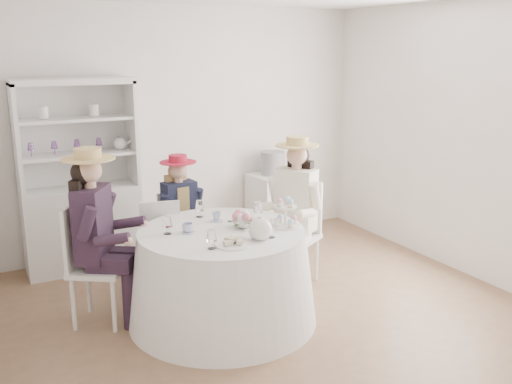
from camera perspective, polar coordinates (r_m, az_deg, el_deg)
name	(u,v)px	position (r m, az deg, el deg)	size (l,w,h in m)	color
ground	(261,310)	(5.13, 0.53, -11.70)	(4.50, 4.50, 0.00)	brown
wall_back	(177,129)	(6.50, -7.86, 6.22)	(4.50, 4.50, 0.00)	silver
wall_front	(443,224)	(3.13, 18.20, -3.04)	(4.50, 4.50, 0.00)	silver
wall_right	(459,139)	(6.08, 19.68, 4.97)	(4.50, 4.50, 0.00)	silver
tea_table	(222,276)	(4.82, -3.38, -8.36)	(1.58, 1.58, 0.79)	white
hutch	(81,203)	(6.11, -17.06, -1.07)	(1.32, 0.87, 1.95)	silver
side_table	(272,205)	(6.92, 1.66, -1.34)	(0.49, 0.49, 0.77)	silver
hatbox	(273,163)	(6.80, 1.69, 2.90)	(0.28, 0.28, 0.28)	black
guest_left	(96,227)	(4.79, -15.69, -3.39)	(0.63, 0.59, 1.48)	silver
guest_mid	(180,210)	(5.61, -7.57, -1.77)	(0.46, 0.48, 1.25)	silver
guest_right	(295,203)	(5.42, 3.90, -1.07)	(0.62, 0.57, 1.44)	silver
spare_chair	(160,243)	(5.36, -9.56, -5.05)	(0.46, 0.46, 0.91)	silver
teacup_a	(188,229)	(4.63, -6.83, -3.67)	(0.09, 0.09, 0.07)	white
teacup_b	(217,217)	(4.91, -3.97, -2.53)	(0.08, 0.08, 0.07)	white
teacup_c	(237,217)	(4.92, -1.87, -2.53)	(0.08, 0.08, 0.06)	white
flower_bowl	(245,225)	(4.74, -1.13, -3.27)	(0.20, 0.20, 0.05)	white
flower_arrangement	(242,218)	(4.74, -1.37, -2.58)	(0.17, 0.17, 0.06)	#D76B77
table_teapot	(260,229)	(4.43, 0.45, -3.71)	(0.26, 0.19, 0.20)	white
sandwich_plate	(233,243)	(4.33, -2.29, -5.12)	(0.28, 0.28, 0.06)	white
cupcake_stand	(285,216)	(4.76, 2.96, -2.41)	(0.25, 0.25, 0.24)	white
stemware_set	(222,222)	(4.65, -3.46, -2.98)	(0.91, 0.88, 0.15)	white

